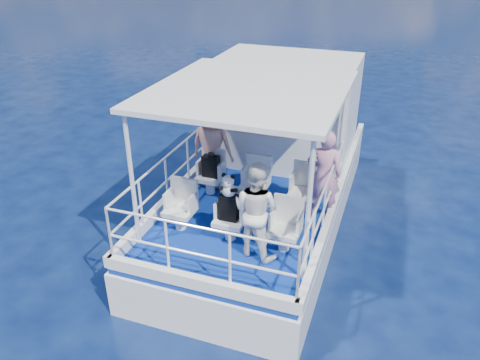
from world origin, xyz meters
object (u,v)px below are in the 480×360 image
passenger_stbd_aft (256,210)px  panda (228,185)px  backpack_center (229,207)px  passenger_port_fwd (212,146)px

passenger_stbd_aft → panda: size_ratio=4.09×
passenger_stbd_aft → backpack_center: 0.59m
panda → passenger_port_fwd: bearing=120.4°
passenger_port_fwd → backpack_center: size_ratio=3.83×
passenger_stbd_aft → backpack_center: bearing=-7.4°
panda → backpack_center: bearing=98.7°
passenger_port_fwd → passenger_stbd_aft: passenger_port_fwd is taller
passenger_stbd_aft → passenger_port_fwd: bearing=-36.5°
panda → passenger_stbd_aft: bearing=-21.0°
backpack_center → panda: bearing=-81.3°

